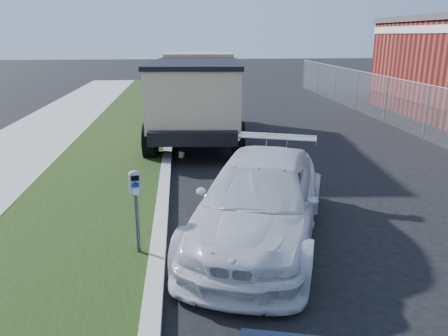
{
  "coord_description": "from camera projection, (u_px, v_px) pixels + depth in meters",
  "views": [
    {
      "loc": [
        -2.16,
        -6.75,
        3.38
      ],
      "look_at": [
        -1.4,
        1.0,
        1.0
      ],
      "focal_mm": 35.0,
      "sensor_mm": 36.0,
      "label": 1
    }
  ],
  "objects": [
    {
      "name": "ground",
      "position": [
        309.0,
        237.0,
        7.62
      ],
      "size": [
        120.0,
        120.0,
        0.0
      ],
      "primitive_type": "plane",
      "color": "black",
      "rests_on": "ground"
    },
    {
      "name": "streetside",
      "position": [
        18.0,
        203.0,
        8.98
      ],
      "size": [
        6.12,
        50.0,
        0.15
      ],
      "color": "#97978F",
      "rests_on": "ground"
    },
    {
      "name": "chainlink_fence",
      "position": [
        428.0,
        102.0,
        14.48
      ],
      "size": [
        0.06,
        30.06,
        30.0
      ],
      "color": "slate",
      "rests_on": "ground"
    },
    {
      "name": "parking_meter",
      "position": [
        136.0,
        194.0,
        6.55
      ],
      "size": [
        0.2,
        0.15,
        1.34
      ],
      "rotation": [
        0.0,
        0.0,
        0.18
      ],
      "color": "#3F4247",
      "rests_on": "ground"
    },
    {
      "name": "white_wagon",
      "position": [
        260.0,
        198.0,
        7.47
      ],
      "size": [
        3.43,
        5.19,
        1.4
      ],
      "primitive_type": "imported",
      "rotation": [
        0.0,
        0.0,
        -0.34
      ],
      "color": "silver",
      "rests_on": "ground"
    },
    {
      "name": "dump_truck",
      "position": [
        198.0,
        92.0,
        14.68
      ],
      "size": [
        3.27,
        7.16,
        2.73
      ],
      "rotation": [
        0.0,
        0.0,
        -0.08
      ],
      "color": "black",
      "rests_on": "ground"
    }
  ]
}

